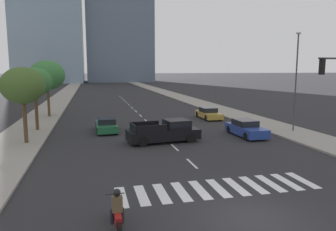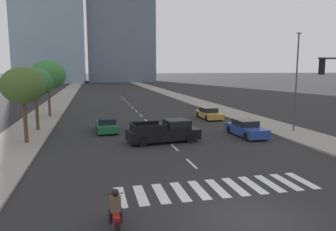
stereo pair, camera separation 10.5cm
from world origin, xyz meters
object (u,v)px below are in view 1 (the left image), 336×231
(motorcycle_trailing, at_px, (117,213))
(sedan_blue_2, at_px, (246,129))
(street_tree_nearest, at_px, (23,86))
(sedan_green_1, at_px, (106,125))
(street_lamp_east, at_px, (296,75))
(street_tree_third, at_px, (47,75))
(pickup_truck, at_px, (167,131))
(sedan_gold_0, at_px, (209,113))
(street_tree_second, at_px, (35,82))

(motorcycle_trailing, relative_size, sedan_blue_2, 0.50)
(sedan_blue_2, bearing_deg, motorcycle_trailing, -42.64)
(motorcycle_trailing, bearing_deg, street_tree_nearest, 20.46)
(sedan_green_1, bearing_deg, street_tree_nearest, 120.35)
(street_lamp_east, distance_m, street_tree_third, 26.01)
(pickup_truck, height_order, sedan_gold_0, pickup_truck)
(pickup_truck, relative_size, sedan_green_1, 1.30)
(sedan_blue_2, distance_m, street_tree_third, 22.83)
(motorcycle_trailing, distance_m, sedan_blue_2, 17.56)
(sedan_gold_0, height_order, sedan_blue_2, sedan_blue_2)
(sedan_green_1, relative_size, street_tree_second, 0.79)
(street_tree_second, relative_size, street_tree_third, 0.87)
(sedan_blue_2, distance_m, street_lamp_east, 6.45)
(street_lamp_east, bearing_deg, street_tree_nearest, 178.37)
(street_tree_third, bearing_deg, motorcycle_trailing, -78.81)
(sedan_green_1, bearing_deg, sedan_blue_2, -113.62)
(sedan_green_1, bearing_deg, street_lamp_east, -105.88)
(sedan_gold_0, bearing_deg, street_tree_nearest, -63.61)
(motorcycle_trailing, xyz_separation_m, sedan_green_1, (0.48, 17.82, -0.02))
(sedan_blue_2, bearing_deg, pickup_truck, -86.76)
(motorcycle_trailing, bearing_deg, pickup_truck, -21.27)
(sedan_gold_0, relative_size, street_tree_nearest, 0.80)
(motorcycle_trailing, distance_m, pickup_truck, 13.50)
(pickup_truck, bearing_deg, motorcycle_trailing, -117.27)
(sedan_green_1, bearing_deg, pickup_truck, -141.49)
(sedan_gold_0, bearing_deg, sedan_blue_2, -1.75)
(motorcycle_trailing, height_order, street_tree_third, street_tree_third)
(sedan_blue_2, relative_size, street_tree_third, 0.71)
(street_tree_second, xyz_separation_m, street_tree_third, (0.00, 8.41, 0.42))
(street_lamp_east, distance_m, street_tree_nearest, 21.86)
(sedan_gold_0, relative_size, street_lamp_east, 0.52)
(street_tree_second, distance_m, street_tree_third, 8.42)
(street_tree_nearest, bearing_deg, sedan_green_1, 31.27)
(motorcycle_trailing, height_order, pickup_truck, pickup_truck)
(pickup_truck, relative_size, street_tree_nearest, 1.02)
(sedan_blue_2, height_order, street_tree_nearest, street_tree_nearest)
(street_tree_second, bearing_deg, street_tree_nearest, -90.00)
(pickup_truck, distance_m, street_tree_nearest, 10.93)
(motorcycle_trailing, xyz_separation_m, sedan_blue_2, (11.61, 13.17, 0.04))
(street_lamp_east, bearing_deg, pickup_truck, -175.32)
(sedan_green_1, bearing_deg, street_tree_third, 30.19)
(street_tree_second, bearing_deg, motorcycle_trailing, -74.14)
(motorcycle_trailing, relative_size, street_tree_nearest, 0.41)
(pickup_truck, distance_m, street_lamp_east, 12.36)
(sedan_green_1, xyz_separation_m, sedan_blue_2, (11.13, -4.66, 0.05))
(sedan_blue_2, bearing_deg, street_lamp_east, 93.74)
(sedan_gold_0, xyz_separation_m, sedan_green_1, (-11.48, -4.90, -0.01))
(street_lamp_east, height_order, street_tree_nearest, street_lamp_east)
(motorcycle_trailing, distance_m, street_lamp_east, 21.71)
(pickup_truck, height_order, sedan_green_1, pickup_truck)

